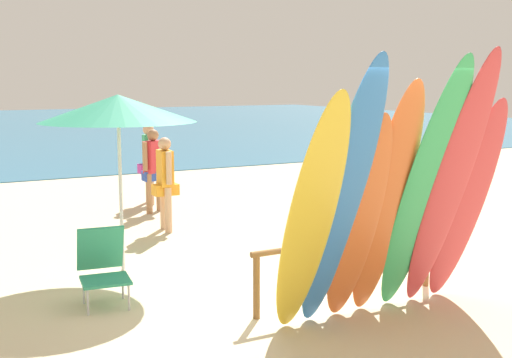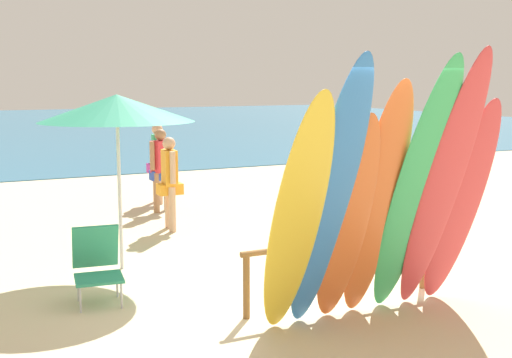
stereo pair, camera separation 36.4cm
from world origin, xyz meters
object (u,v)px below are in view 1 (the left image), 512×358
object	(u,v)px
beachgoer_by_water	(165,177)
surfboard_yellow_0	(311,218)
surfboard_red_6	(466,203)
beachgoer_midbeach	(149,158)
beachgoer_photographing	(154,165)
beach_chair_red	(103,264)
beach_umbrella	(118,109)
surfboard_green_4	(424,190)
surfboard_red_5	(450,185)
surfboard_orange_2	(358,220)
surfboard_rack	(348,254)
surfboard_orange_3	(386,203)
surfboard_blue_1	(342,198)

from	to	relation	value
beachgoer_by_water	surfboard_yellow_0	bearing A→B (deg)	1.16
surfboard_red_6	beachgoer_midbeach	distance (m)	7.23
beachgoer_photographing	beach_chair_red	xyz separation A→B (m)	(-2.08, -4.37, -0.45)
surfboard_red_6	beach_umbrella	bearing A→B (deg)	135.77
surfboard_green_4	surfboard_red_5	distance (m)	0.31
surfboard_yellow_0	beachgoer_midbeach	xyz separation A→B (m)	(0.88, 7.19, -0.27)
beach_chair_red	beach_umbrella	bearing A→B (deg)	70.54
surfboard_orange_2	beachgoer_photographing	world-z (taller)	surfboard_orange_2
beach_umbrella	surfboard_red_6	bearing A→B (deg)	-46.45
surfboard_yellow_0	surfboard_red_6	xyz separation A→B (m)	(1.95, 0.05, -0.05)
surfboard_orange_2	surfboard_green_4	bearing A→B (deg)	-8.04
surfboard_orange_2	surfboard_yellow_0	bearing A→B (deg)	-167.54
surfboard_rack	surfboard_yellow_0	bearing A→B (deg)	-142.36
surfboard_orange_2	beachgoer_midbeach	distance (m)	7.09
surfboard_yellow_0	surfboard_orange_2	world-z (taller)	surfboard_yellow_0
surfboard_rack	beachgoer_midbeach	distance (m)	6.46
surfboard_red_5	surfboard_orange_2	bearing A→B (deg)	170.58
beachgoer_by_water	beach_chair_red	world-z (taller)	beachgoer_by_water
beach_umbrella	surfboard_orange_3	bearing A→B (deg)	-58.65
surfboard_orange_3	surfboard_red_5	distance (m)	0.72
surfboard_orange_2	beach_chair_red	distance (m)	2.81
beachgoer_photographing	beachgoer_by_water	distance (m)	1.53
surfboard_orange_3	beachgoer_midbeach	bearing A→B (deg)	93.78
surfboard_yellow_0	surfboard_red_6	size ratio (longest dim) A/B	1.04
surfboard_yellow_0	beach_chair_red	bearing A→B (deg)	124.73
surfboard_orange_3	surfboard_rack	bearing A→B (deg)	89.52
surfboard_rack	beachgoer_by_water	xyz separation A→B (m)	(-0.60, 4.09, 0.34)
surfboard_rack	surfboard_red_5	bearing A→B (deg)	-51.01
surfboard_yellow_0	beach_umbrella	bearing A→B (deg)	105.38
surfboard_green_4	beachgoer_photographing	size ratio (longest dim) A/B	1.85
surfboard_green_4	beachgoer_by_water	xyz separation A→B (m)	(-0.95, 4.86, -0.46)
surfboard_yellow_0	beachgoer_by_water	size ratio (longest dim) A/B	1.64
surfboard_red_6	surfboard_orange_3	bearing A→B (deg)	-179.46
surfboard_orange_3	beach_chair_red	xyz separation A→B (m)	(-2.32, 1.89, -0.78)
surfboard_blue_1	surfboard_rack	bearing A→B (deg)	44.75
surfboard_green_4	beachgoer_midbeach	bearing A→B (deg)	92.93
beach_umbrella	surfboard_red_5	bearing A→B (deg)	-51.07
surfboard_yellow_0	surfboard_red_6	distance (m)	1.95
surfboard_orange_2	beach_chair_red	world-z (taller)	surfboard_orange_2
beachgoer_midbeach	surfboard_blue_1	bearing A→B (deg)	-174.68
surfboard_orange_3	beachgoer_photographing	distance (m)	6.27
beachgoer_photographing	surfboard_red_6	bearing A→B (deg)	67.05
beachgoer_photographing	beachgoer_by_water	xyz separation A→B (m)	(-0.32, -1.50, -0.01)
surfboard_orange_2	beach_umbrella	size ratio (longest dim) A/B	1.00
beachgoer_midbeach	beach_umbrella	xyz separation A→B (m)	(-1.76, -4.16, 1.15)
surfboard_blue_1	surfboard_red_5	size ratio (longest dim) A/B	0.97
surfboard_yellow_0	beachgoer_by_water	world-z (taller)	surfboard_yellow_0
surfboard_red_5	beach_chair_red	distance (m)	3.75
beachgoer_photographing	beachgoer_midbeach	bearing A→B (deg)	-137.62
surfboard_rack	surfboard_orange_2	xyz separation A→B (m)	(-0.36, -0.63, 0.53)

